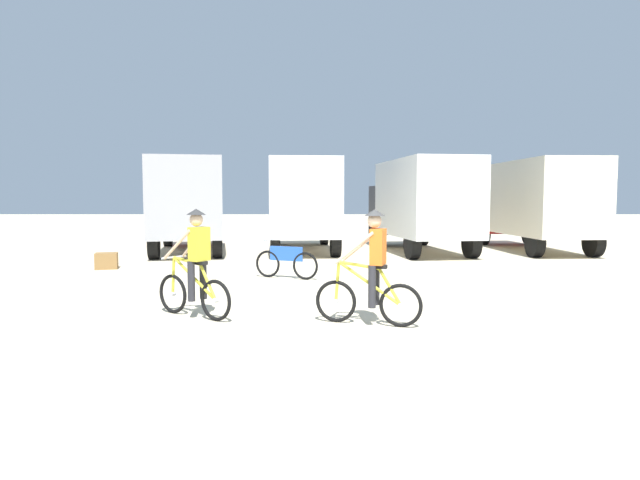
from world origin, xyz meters
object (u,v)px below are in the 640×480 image
at_px(cyclist_cowboy_hat, 373,272).
at_px(supply_crate, 108,261).
at_px(box_truck_grey_hauler, 190,201).
at_px(box_truck_cream_rv, 537,201).
at_px(bicycle_spare, 287,263).
at_px(box_truck_white_box, 421,201).
at_px(box_truck_avon_van, 304,201).
at_px(cyclist_orange_shirt, 196,267).

distance_m(cyclist_cowboy_hat, supply_crate, 9.70).
distance_m(box_truck_grey_hauler, box_truck_cream_rv, 12.98).
bearing_deg(box_truck_grey_hauler, box_truck_cream_rv, 2.13).
bearing_deg(box_truck_cream_rv, supply_crate, -159.44).
bearing_deg(cyclist_cowboy_hat, bicycle_spare, 108.28).
bearing_deg(box_truck_cream_rv, box_truck_grey_hauler, -177.87).
relative_size(box_truck_grey_hauler, box_truck_white_box, 1.01).
relative_size(box_truck_grey_hauler, box_truck_avon_van, 1.02).
distance_m(box_truck_avon_van, box_truck_white_box, 4.38).
xyz_separation_m(box_truck_avon_van, box_truck_white_box, (4.35, -0.49, 0.00)).
bearing_deg(supply_crate, box_truck_white_box, 26.42).
distance_m(box_truck_grey_hauler, bicycle_spare, 7.93).
bearing_deg(bicycle_spare, cyclist_orange_shirt, -105.46).
relative_size(cyclist_orange_shirt, bicycle_spare, 1.13).
distance_m(cyclist_orange_shirt, cyclist_cowboy_hat, 2.93).
xyz_separation_m(cyclist_orange_shirt, supply_crate, (-3.96, 6.32, -0.62)).
xyz_separation_m(cyclist_cowboy_hat, bicycle_spare, (-1.65, 4.99, -0.45)).
relative_size(box_truck_grey_hauler, box_truck_cream_rv, 1.03).
height_order(box_truck_grey_hauler, cyclist_orange_shirt, box_truck_grey_hauler).
bearing_deg(box_truck_avon_van, box_truck_white_box, -6.48).
xyz_separation_m(box_truck_grey_hauler, bicycle_spare, (3.99, -6.70, -1.48)).
bearing_deg(box_truck_avon_van, bicycle_spare, -91.53).
xyz_separation_m(box_truck_white_box, cyclist_cowboy_hat, (-2.89, -11.69, -1.03)).
bearing_deg(box_truck_grey_hauler, box_truck_avon_van, 6.75).
distance_m(box_truck_grey_hauler, cyclist_orange_shirt, 11.53).
height_order(box_truck_grey_hauler, box_truck_cream_rv, same).
relative_size(box_truck_avon_van, supply_crate, 11.64).
bearing_deg(cyclist_orange_shirt, cyclist_cowboy_hat, -10.60).
bearing_deg(box_truck_avon_van, cyclist_orange_shirt, -96.97).
height_order(box_truck_cream_rv, supply_crate, box_truck_cream_rv).
xyz_separation_m(box_truck_avon_van, bicycle_spare, (-0.19, -7.19, -1.48)).
height_order(box_truck_avon_van, cyclist_orange_shirt, box_truck_avon_van).
xyz_separation_m(box_truck_cream_rv, cyclist_orange_shirt, (-10.22, -11.63, -1.03)).
distance_m(cyclist_cowboy_hat, bicycle_spare, 5.28).
xyz_separation_m(box_truck_grey_hauler, supply_crate, (-1.20, -4.84, -1.65)).
relative_size(box_truck_cream_rv, cyclist_orange_shirt, 3.77).
xyz_separation_m(box_truck_white_box, box_truck_cream_rv, (4.44, 0.48, 0.00)).
distance_m(box_truck_white_box, bicycle_spare, 8.23).
height_order(box_truck_cream_rv, bicycle_spare, box_truck_cream_rv).
xyz_separation_m(cyclist_cowboy_hat, supply_crate, (-6.84, 6.86, -0.62)).
bearing_deg(box_truck_avon_van, box_truck_grey_hauler, -173.25).
distance_m(box_truck_avon_van, supply_crate, 7.75).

